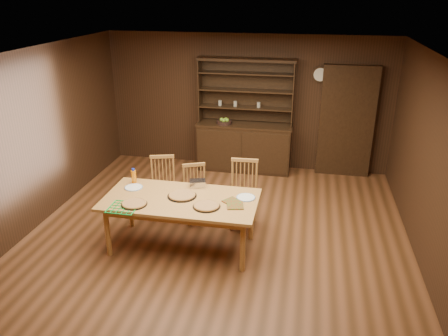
% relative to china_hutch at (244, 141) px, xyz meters
% --- Properties ---
extents(floor, '(6.00, 6.00, 0.00)m').
position_rel_china_hutch_xyz_m(floor, '(0.00, -2.75, -0.60)').
color(floor, brown).
rests_on(floor, ground).
extents(room_shell, '(6.00, 6.00, 6.00)m').
position_rel_china_hutch_xyz_m(room_shell, '(0.00, -2.75, 0.98)').
color(room_shell, white).
rests_on(room_shell, floor).
extents(china_hutch, '(1.84, 0.52, 2.17)m').
position_rel_china_hutch_xyz_m(china_hutch, '(0.00, 0.00, 0.00)').
color(china_hutch, '#311E10').
rests_on(china_hutch, floor).
extents(doorway, '(1.00, 0.18, 2.10)m').
position_rel_china_hutch_xyz_m(doorway, '(1.90, 0.15, 0.45)').
color(doorway, '#311E10').
rests_on(doorway, floor).
extents(wall_clock, '(0.30, 0.05, 0.30)m').
position_rel_china_hutch_xyz_m(wall_clock, '(1.35, 0.20, 1.30)').
color(wall_clock, '#311E10').
rests_on(wall_clock, room_shell).
extents(dining_table, '(2.08, 1.04, 0.75)m').
position_rel_china_hutch_xyz_m(dining_table, '(-0.42, -2.98, 0.08)').
color(dining_table, '#CD8847').
rests_on(dining_table, floor).
extents(chair_left, '(0.48, 0.47, 0.97)m').
position_rel_china_hutch_xyz_m(chair_left, '(-0.97, -2.09, -0.08)').
color(chair_left, '#B7863E').
rests_on(chair_left, floor).
extents(chair_center, '(0.48, 0.47, 0.91)m').
position_rel_china_hutch_xyz_m(chair_center, '(-0.43, -2.17, -0.12)').
color(chair_center, '#B7863E').
rests_on(chair_center, floor).
extents(chair_right, '(0.44, 0.43, 1.03)m').
position_rel_china_hutch_xyz_m(chair_right, '(0.32, -2.17, -0.05)').
color(chair_right, '#B7863E').
rests_on(chair_right, floor).
extents(pizza_left, '(0.34, 0.34, 0.04)m').
position_rel_china_hutch_xyz_m(pizza_left, '(-0.96, -3.27, 0.17)').
color(pizza_left, black).
rests_on(pizza_left, dining_table).
extents(pizza_right, '(0.36, 0.36, 0.04)m').
position_rel_china_hutch_xyz_m(pizza_right, '(-0.02, -3.14, 0.17)').
color(pizza_right, black).
rests_on(pizza_right, dining_table).
extents(pizza_center, '(0.40, 0.40, 0.04)m').
position_rel_china_hutch_xyz_m(pizza_center, '(-0.41, -2.91, 0.17)').
color(pizza_center, black).
rests_on(pizza_center, dining_table).
extents(cooling_rack, '(0.38, 0.38, 0.02)m').
position_rel_china_hutch_xyz_m(cooling_rack, '(-1.06, -3.38, 0.16)').
color(cooling_rack, green).
rests_on(cooling_rack, dining_table).
extents(plate_left, '(0.25, 0.25, 0.02)m').
position_rel_china_hutch_xyz_m(plate_left, '(-1.16, -2.78, 0.16)').
color(plate_left, white).
rests_on(plate_left, dining_table).
extents(plate_right, '(0.26, 0.26, 0.02)m').
position_rel_china_hutch_xyz_m(plate_right, '(0.44, -2.79, 0.16)').
color(plate_right, white).
rests_on(plate_right, dining_table).
extents(foil_dish, '(0.26, 0.22, 0.09)m').
position_rel_china_hutch_xyz_m(foil_dish, '(-0.29, -2.55, 0.20)').
color(foil_dish, white).
rests_on(foil_dish, dining_table).
extents(juice_bottle, '(0.07, 0.07, 0.22)m').
position_rel_china_hutch_xyz_m(juice_bottle, '(-1.22, -2.61, 0.26)').
color(juice_bottle, orange).
rests_on(juice_bottle, dining_table).
extents(pot_holder_a, '(0.25, 0.25, 0.02)m').
position_rel_china_hutch_xyz_m(pot_holder_a, '(0.34, -3.06, 0.16)').
color(pot_holder_a, '#A21D12').
rests_on(pot_holder_a, dining_table).
extents(pot_holder_b, '(0.28, 0.28, 0.02)m').
position_rel_china_hutch_xyz_m(pot_holder_b, '(0.28, -2.94, 0.16)').
color(pot_holder_b, '#A21D12').
rests_on(pot_holder_b, dining_table).
extents(fruit_bowl, '(0.30, 0.30, 0.12)m').
position_rel_china_hutch_xyz_m(fruit_bowl, '(-0.39, -0.07, 0.39)').
color(fruit_bowl, black).
rests_on(fruit_bowl, china_hutch).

